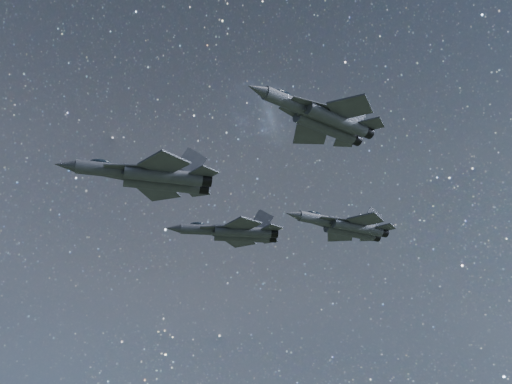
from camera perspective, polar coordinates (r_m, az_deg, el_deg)
jet_lead at (r=75.23m, az=-10.04°, el=1.50°), size 19.99×13.56×5.03m
jet_left at (r=98.94m, az=-2.18°, el=-3.85°), size 19.05×12.58×4.87m
jet_right at (r=65.47m, az=6.27°, el=7.06°), size 16.84×11.78×4.24m
jet_slot at (r=92.39m, az=8.53°, el=-3.25°), size 17.96×12.71×4.56m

